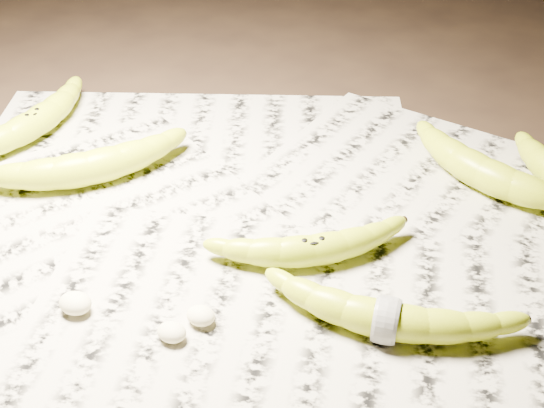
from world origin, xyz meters
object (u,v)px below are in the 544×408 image
at_px(banana_left_a, 33,121).
at_px(banana_upper_a, 484,171).
at_px(banana_taped, 387,317).
at_px(banana_left_b, 88,165).
at_px(banana_center, 312,247).

height_order(banana_left_a, banana_upper_a, banana_upper_a).
xyz_separation_m(banana_left_a, banana_taped, (0.52, -0.14, -0.00)).
bearing_deg(banana_upper_a, banana_taped, -72.84).
height_order(banana_left_a, banana_taped, banana_left_a).
bearing_deg(banana_left_b, banana_center, -52.13).
xyz_separation_m(banana_left_a, banana_upper_a, (0.55, 0.13, 0.00)).
bearing_deg(banana_taped, banana_center, 137.54).
xyz_separation_m(banana_center, banana_upper_a, (0.13, 0.21, 0.00)).
distance_m(banana_left_b, banana_upper_a, 0.46).
bearing_deg(banana_upper_a, banana_center, -98.34).
height_order(banana_center, banana_taped, banana_taped).
bearing_deg(banana_left_a, banana_center, -96.29).
distance_m(banana_center, banana_taped, 0.12).
bearing_deg(banana_center, banana_left_b, 139.35).
distance_m(banana_taped, banana_upper_a, 0.28).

